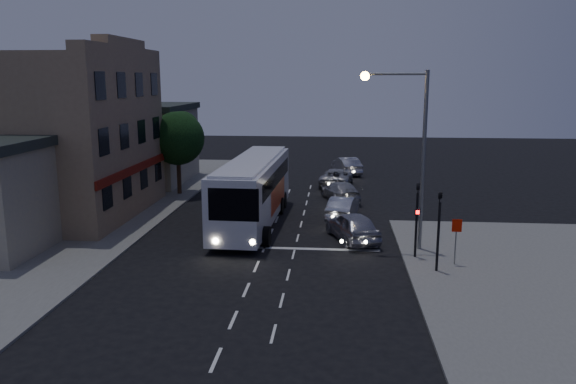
# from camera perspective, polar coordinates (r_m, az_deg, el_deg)

# --- Properties ---
(ground) EXTENTS (120.00, 120.00, 0.00)m
(ground) POSITION_cam_1_polar(r_m,az_deg,el_deg) (27.66, -2.93, -6.89)
(ground) COLOR black
(sidewalk_near) EXTENTS (12.00, 24.00, 0.12)m
(sidewalk_near) POSITION_cam_1_polar(r_m,az_deg,el_deg) (25.41, 26.56, -9.69)
(sidewalk_near) COLOR slate
(sidewalk_near) RESTS_ON ground
(sidewalk_far) EXTENTS (12.00, 50.00, 0.12)m
(sidewalk_far) POSITION_cam_1_polar(r_m,az_deg,el_deg) (38.85, -20.60, -2.15)
(sidewalk_far) COLOR slate
(sidewalk_far) RESTS_ON ground
(road_markings) EXTENTS (8.00, 30.55, 0.01)m
(road_markings) POSITION_cam_1_polar(r_m,az_deg,el_deg) (30.67, 0.31, -5.02)
(road_markings) COLOR silver
(road_markings) RESTS_ON ground
(tour_bus) EXTENTS (3.14, 13.16, 4.02)m
(tour_bus) POSITION_cam_1_polar(r_m,az_deg,el_deg) (33.84, -3.55, 0.30)
(tour_bus) COLOR silver
(tour_bus) RESTS_ON ground
(car_suv) EXTENTS (3.28, 5.05, 1.60)m
(car_suv) POSITION_cam_1_polar(r_m,az_deg,el_deg) (30.85, 6.57, -3.47)
(car_suv) COLOR #999AAA
(car_suv) RESTS_ON ground
(car_sedan_a) EXTENTS (2.24, 4.50, 1.42)m
(car_sedan_a) POSITION_cam_1_polar(r_m,az_deg,el_deg) (35.58, 5.60, -1.59)
(car_sedan_a) COLOR #A1A6B5
(car_sedan_a) RESTS_ON ground
(car_sedan_b) EXTENTS (3.30, 5.13, 1.38)m
(car_sedan_b) POSITION_cam_1_polar(r_m,az_deg,el_deg) (40.81, 5.35, 0.08)
(car_sedan_b) COLOR #9E9EA2
(car_sedan_b) RESTS_ON ground
(car_sedan_c) EXTENTS (2.97, 5.41, 1.43)m
(car_sedan_c) POSITION_cam_1_polar(r_m,az_deg,el_deg) (46.50, 4.95, 1.52)
(car_sedan_c) COLOR #A4A4A6
(car_sedan_c) RESTS_ON ground
(car_extra) EXTENTS (2.92, 5.09, 1.59)m
(car_extra) POSITION_cam_1_polar(r_m,az_deg,el_deg) (52.30, 5.97, 2.68)
(car_extra) COLOR #AEAEB5
(car_extra) RESTS_ON ground
(traffic_signal_main) EXTENTS (0.25, 0.35, 4.10)m
(traffic_signal_main) POSITION_cam_1_polar(r_m,az_deg,el_deg) (27.78, 12.97, -1.91)
(traffic_signal_main) COLOR black
(traffic_signal_main) RESTS_ON sidewalk_near
(traffic_signal_side) EXTENTS (0.18, 0.15, 4.10)m
(traffic_signal_side) POSITION_cam_1_polar(r_m,az_deg,el_deg) (26.00, 15.09, -2.93)
(traffic_signal_side) COLOR black
(traffic_signal_side) RESTS_ON sidewalk_near
(regulatory_sign) EXTENTS (0.45, 0.12, 2.20)m
(regulatory_sign) POSITION_cam_1_polar(r_m,az_deg,el_deg) (27.31, 16.73, -4.12)
(regulatory_sign) COLOR slate
(regulatory_sign) RESTS_ON sidewalk_near
(streetlight) EXTENTS (3.32, 0.44, 9.00)m
(streetlight) POSITION_cam_1_polar(r_m,az_deg,el_deg) (28.59, 12.38, 5.23)
(streetlight) COLOR slate
(streetlight) RESTS_ON sidewalk_near
(main_building) EXTENTS (10.12, 12.00, 11.00)m
(main_building) POSITION_cam_1_polar(r_m,az_deg,el_deg) (38.47, -22.42, 5.31)
(main_building) COLOR #876D53
(main_building) RESTS_ON sidewalk_far
(low_building_north) EXTENTS (9.40, 9.40, 6.50)m
(low_building_north) POSITION_cam_1_polar(r_m,az_deg,el_deg) (49.39, -15.45, 4.86)
(low_building_north) COLOR gray
(low_building_north) RESTS_ON sidewalk_far
(street_tree) EXTENTS (4.00, 4.00, 6.20)m
(street_tree) POSITION_cam_1_polar(r_m,az_deg,el_deg) (42.92, -11.17, 5.61)
(street_tree) COLOR black
(street_tree) RESTS_ON sidewalk_far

